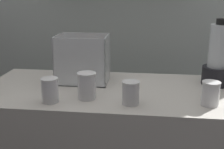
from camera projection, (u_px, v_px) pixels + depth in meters
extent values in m
cube|color=silver|center=(124.00, 11.00, 2.19)|extent=(2.60, 0.04, 2.50)
cube|color=white|center=(83.00, 81.00, 1.68)|extent=(0.29, 0.20, 0.01)
cube|color=white|center=(79.00, 63.00, 1.55)|extent=(0.29, 0.01, 0.27)
cube|color=white|center=(86.00, 55.00, 1.73)|extent=(0.29, 0.01, 0.27)
cube|color=white|center=(59.00, 58.00, 1.66)|extent=(0.01, 0.20, 0.27)
cube|color=white|center=(107.00, 60.00, 1.62)|extent=(0.01, 0.20, 0.27)
cone|color=orange|center=(90.00, 78.00, 1.67)|extent=(0.07, 0.17, 0.02)
cone|color=orange|center=(76.00, 78.00, 1.66)|extent=(0.09, 0.14, 0.03)
cone|color=orange|center=(88.00, 78.00, 1.67)|extent=(0.11, 0.17, 0.03)
cone|color=orange|center=(85.00, 77.00, 1.67)|extent=(0.16, 0.12, 0.03)
cone|color=orange|center=(82.00, 73.00, 1.67)|extent=(0.17, 0.08, 0.03)
cone|color=orange|center=(80.00, 73.00, 1.67)|extent=(0.11, 0.16, 0.03)
cone|color=orange|center=(87.00, 71.00, 1.66)|extent=(0.14, 0.12, 0.03)
cone|color=orange|center=(89.00, 73.00, 1.66)|extent=(0.15, 0.14, 0.03)
cylinder|color=black|center=(217.00, 76.00, 1.62)|extent=(0.16, 0.16, 0.10)
cylinder|color=silver|center=(220.00, 46.00, 1.57)|extent=(0.12, 0.12, 0.23)
cylinder|color=red|center=(218.00, 63.00, 1.60)|extent=(0.11, 0.11, 0.04)
cylinder|color=black|center=(223.00, 22.00, 1.53)|extent=(0.06, 0.06, 0.03)
cylinder|color=white|center=(50.00, 91.00, 1.36)|extent=(0.08, 0.08, 0.11)
cylinder|color=orange|center=(50.00, 93.00, 1.36)|extent=(0.07, 0.07, 0.09)
cylinder|color=white|center=(49.00, 79.00, 1.34)|extent=(0.08, 0.08, 0.01)
cylinder|color=white|center=(87.00, 86.00, 1.40)|extent=(0.09, 0.09, 0.12)
cylinder|color=orange|center=(87.00, 91.00, 1.41)|extent=(0.08, 0.08, 0.08)
cylinder|color=white|center=(87.00, 73.00, 1.38)|extent=(0.09, 0.09, 0.01)
cylinder|color=white|center=(131.00, 93.00, 1.34)|extent=(0.08, 0.08, 0.10)
cylinder|color=red|center=(131.00, 97.00, 1.35)|extent=(0.07, 0.07, 0.06)
cylinder|color=white|center=(131.00, 82.00, 1.32)|extent=(0.08, 0.08, 0.01)
cylinder|color=white|center=(210.00, 94.00, 1.32)|extent=(0.08, 0.08, 0.11)
cylinder|color=yellow|center=(210.00, 96.00, 1.33)|extent=(0.07, 0.07, 0.09)
cylinder|color=white|center=(212.00, 82.00, 1.31)|extent=(0.08, 0.08, 0.01)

